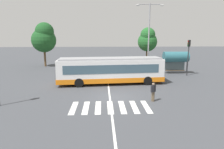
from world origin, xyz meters
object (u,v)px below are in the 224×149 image
at_px(pedestrian_crossing_street, 153,90).
at_px(twin_arm_street_lamp, 149,32).
at_px(city_transit_bus, 111,70).
at_px(parked_car_champagne, 68,66).
at_px(background_tree_left, 44,38).
at_px(parked_car_blue, 118,66).
at_px(traffic_light_far_corner, 188,52).
at_px(parked_car_charcoal, 84,66).
at_px(bus_stop_shelter, 176,57).
at_px(background_tree_right, 147,40).
at_px(parked_car_silver, 101,66).
at_px(parked_car_red, 134,65).

xyz_separation_m(pedestrian_crossing_street, twin_arm_street_lamp, (2.50, 12.92, 5.10)).
bearing_deg(pedestrian_crossing_street, twin_arm_street_lamp, 79.06).
relative_size(city_transit_bus, parked_car_champagne, 2.75).
relative_size(city_transit_bus, background_tree_left, 1.59).
xyz_separation_m(parked_car_blue, traffic_light_far_corner, (9.42, -4.66, 2.55)).
height_order(parked_car_charcoal, parked_car_blue, same).
distance_m(bus_stop_shelter, background_tree_right, 7.73).
height_order(parked_car_silver, twin_arm_street_lamp, twin_arm_street_lamp).
bearing_deg(bus_stop_shelter, twin_arm_street_lamp, 171.16).
height_order(parked_car_champagne, parked_car_blue, same).
relative_size(parked_car_silver, parked_car_blue, 0.98).
relative_size(parked_car_silver, bus_stop_shelter, 1.23).
distance_m(city_transit_bus, traffic_light_far_corner, 11.91).
bearing_deg(parked_car_charcoal, parked_car_silver, -7.13).
xyz_separation_m(parked_car_charcoal, traffic_light_far_corner, (14.91, -4.70, 2.55)).
xyz_separation_m(parked_car_champagne, parked_car_charcoal, (2.69, -0.37, 0.00)).
xyz_separation_m(parked_car_charcoal, parked_car_red, (8.14, 0.38, 0.00)).
relative_size(city_transit_bus, bus_stop_shelter, 3.41).
relative_size(parked_car_red, background_tree_right, 0.65).
xyz_separation_m(parked_car_blue, background_tree_left, (-12.89, 4.63, 4.39)).
height_order(parked_car_red, background_tree_left, background_tree_left).
distance_m(parked_car_charcoal, parked_car_red, 8.15).
bearing_deg(bus_stop_shelter, city_transit_bus, -149.15).
relative_size(parked_car_charcoal, background_tree_left, 0.57).
bearing_deg(parked_car_champagne, bus_stop_shelter, -11.94).
bearing_deg(parked_car_charcoal, city_transit_bus, -66.35).
relative_size(traffic_light_far_corner, background_tree_right, 0.71).
bearing_deg(city_transit_bus, background_tree_right, 60.77).
xyz_separation_m(parked_car_charcoal, parked_car_blue, (5.49, -0.03, 0.00)).
height_order(bus_stop_shelter, twin_arm_street_lamp, twin_arm_street_lamp).
relative_size(parked_car_red, twin_arm_street_lamp, 0.45).
xyz_separation_m(background_tree_left, background_tree_right, (18.45, -0.86, -0.37)).
distance_m(parked_car_red, background_tree_left, 16.69).
distance_m(parked_car_silver, traffic_light_far_corner, 13.18).
relative_size(parked_car_charcoal, background_tree_right, 0.65).
distance_m(pedestrian_crossing_street, background_tree_left, 25.16).
distance_m(bus_stop_shelter, twin_arm_street_lamp, 5.44).
distance_m(parked_car_silver, parked_car_blue, 2.78).
height_order(pedestrian_crossing_street, parked_car_charcoal, pedestrian_crossing_street).
distance_m(parked_car_charcoal, parked_car_blue, 5.49).
bearing_deg(traffic_light_far_corner, parked_car_red, 143.09).
relative_size(parked_car_silver, background_tree_left, 0.57).
bearing_deg(background_tree_left, pedestrian_crossing_street, -53.69).
distance_m(pedestrian_crossing_street, parked_car_champagne, 18.67).
distance_m(parked_car_charcoal, twin_arm_street_lamp, 11.40).
height_order(parked_car_red, background_tree_right, background_tree_right).
xyz_separation_m(city_transit_bus, traffic_light_far_corner, (10.97, 4.28, 1.73)).
xyz_separation_m(pedestrian_crossing_street, parked_car_charcoal, (-7.29, 15.40, -0.20)).
xyz_separation_m(traffic_light_far_corner, bus_stop_shelter, (-1.14, 1.59, -0.90)).
relative_size(parked_car_champagne, background_tree_left, 0.58).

